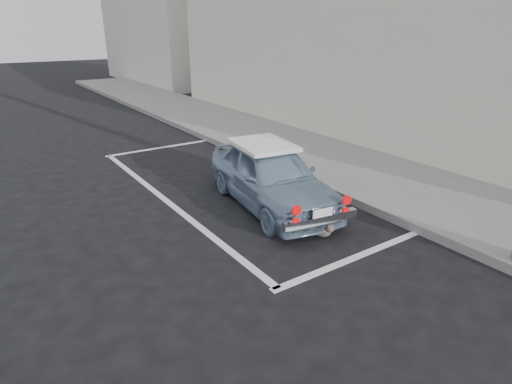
{
  "coord_description": "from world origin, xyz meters",
  "views": [
    {
      "loc": [
        -3.66,
        -4.07,
        3.05
      ],
      "look_at": [
        -0.34,
        0.8,
        0.75
      ],
      "focal_mm": 30.0,
      "sensor_mm": 36.0,
      "label": 1
    }
  ],
  "objects": [
    {
      "name": "ground",
      "position": [
        0.0,
        0.0,
        0.0
      ],
      "size": [
        80.0,
        80.0,
        0.0
      ],
      "primitive_type": "plane",
      "color": "black",
      "rests_on": "ground"
    },
    {
      "name": "sidewalk",
      "position": [
        3.2,
        2.0,
        0.07
      ],
      "size": [
        2.8,
        40.0,
        0.15
      ],
      "primitive_type": "cube",
      "color": "slate",
      "rests_on": "ground"
    },
    {
      "name": "shop_building",
      "position": [
        6.33,
        4.0,
        3.49
      ],
      "size": [
        3.5,
        18.0,
        7.0
      ],
      "color": "beige",
      "rests_on": "ground"
    },
    {
      "name": "pline_side",
      "position": [
        -0.9,
        3.0,
        0.0
      ],
      "size": [
        0.12,
        7.0,
        0.01
      ],
      "primitive_type": "cube",
      "color": "silver",
      "rests_on": "ground"
    },
    {
      "name": "pline_front",
      "position": [
        0.5,
        6.5,
        0.0
      ],
      "size": [
        3.0,
        0.12,
        0.01
      ],
      "primitive_type": "cube",
      "color": "silver",
      "rests_on": "ground"
    },
    {
      "name": "building_far",
      "position": [
        6.35,
        20.0,
        4.0
      ],
      "size": [
        3.5,
        10.0,
        8.0
      ],
      "primitive_type": "cube",
      "color": "beige",
      "rests_on": "ground"
    },
    {
      "name": "retro_coupe",
      "position": [
        0.59,
        1.7,
        0.56
      ],
      "size": [
        1.79,
        3.44,
        1.11
      ],
      "rotation": [
        0.0,
        0.0,
        -0.15
      ],
      "color": "#768FA7",
      "rests_on": "ground"
    },
    {
      "name": "cat",
      "position": [
        0.51,
        0.25,
        0.13
      ],
      "size": [
        0.33,
        0.51,
        0.28
      ],
      "rotation": [
        0.0,
        0.0,
        0.3
      ],
      "color": "#675A4E",
      "rests_on": "ground"
    },
    {
      "name": "pline_rear",
      "position": [
        0.5,
        -0.5,
        0.0
      ],
      "size": [
        3.0,
        0.12,
        0.01
      ],
      "primitive_type": "cube",
      "color": "silver",
      "rests_on": "ground"
    }
  ]
}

